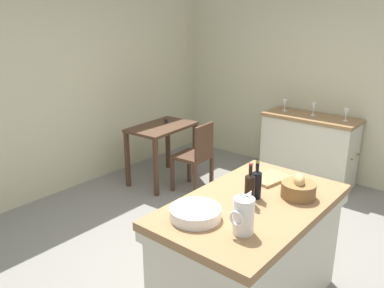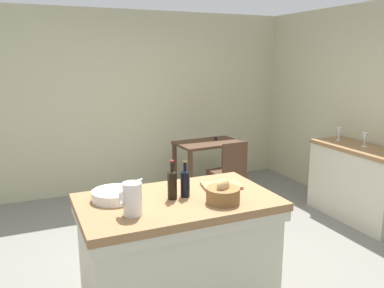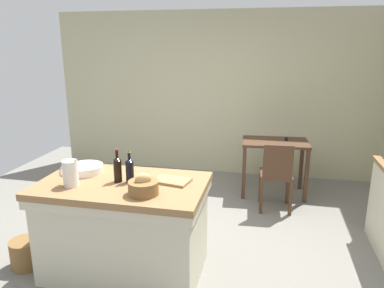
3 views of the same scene
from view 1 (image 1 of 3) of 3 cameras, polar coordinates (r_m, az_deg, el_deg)
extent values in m
plane|color=slate|center=(3.77, 5.41, -16.72)|extent=(6.76, 6.76, 0.00)
cube|color=#B7B28E|center=(5.10, -19.10, 7.55)|extent=(5.32, 0.12, 2.60)
cube|color=#B7B28E|center=(5.52, 21.55, 8.03)|extent=(0.12, 5.20, 2.60)
cube|color=olive|center=(2.86, 8.80, -8.87)|extent=(1.49, 0.88, 0.06)
cube|color=beige|center=(2.89, 8.73, -10.10)|extent=(1.47, 0.86, 0.08)
cube|color=beige|center=(3.09, 8.38, -16.29)|extent=(1.41, 0.80, 0.83)
cube|color=olive|center=(5.39, 17.00, 3.71)|extent=(0.52, 1.22, 0.04)
cube|color=beige|center=(5.51, 16.57, -0.83)|extent=(0.49, 1.19, 0.86)
sphere|color=brown|center=(5.20, 22.26, -2.10)|extent=(0.03, 0.03, 0.03)
sphere|color=brown|center=(5.42, 23.05, -1.42)|extent=(0.03, 0.03, 0.03)
cube|color=#472D1E|center=(5.17, -4.44, 2.49)|extent=(0.94, 0.62, 0.04)
cube|color=#472D1E|center=(4.84, -5.29, -3.50)|extent=(0.05, 0.05, 0.74)
cube|color=#472D1E|center=(5.45, 0.45, -0.90)|extent=(0.05, 0.05, 0.74)
cube|color=#472D1E|center=(5.16, -9.40, -2.29)|extent=(0.05, 0.05, 0.74)
cube|color=#472D1E|center=(5.73, -3.54, 0.04)|extent=(0.05, 0.05, 0.74)
cylinder|color=black|center=(5.30, -3.82, 3.38)|extent=(0.04, 0.04, 0.05)
cube|color=#472D1E|center=(4.95, 0.02, -1.78)|extent=(0.43, 0.43, 0.04)
cube|color=#472D1E|center=(4.78, 1.77, 0.40)|extent=(0.36, 0.06, 0.42)
cube|color=#472D1E|center=(5.27, -0.41, -3.32)|extent=(0.04, 0.04, 0.44)
cube|color=#472D1E|center=(5.01, -2.86, -4.54)|extent=(0.04, 0.04, 0.44)
cube|color=#472D1E|center=(5.08, 2.86, -4.19)|extent=(0.04, 0.04, 0.44)
cube|color=#472D1E|center=(4.81, 0.50, -5.52)|extent=(0.04, 0.04, 0.44)
cylinder|color=silver|center=(2.41, 7.53, -10.32)|extent=(0.13, 0.13, 0.23)
cone|color=silver|center=(2.40, 8.41, -7.19)|extent=(0.07, 0.04, 0.06)
torus|color=silver|center=(2.35, 6.54, -10.77)|extent=(0.02, 0.10, 0.10)
cylinder|color=silver|center=(2.59, 0.51, -10.02)|extent=(0.34, 0.34, 0.07)
cylinder|color=brown|center=(2.96, 15.23, -6.50)|extent=(0.25, 0.25, 0.11)
ellipsoid|color=tan|center=(2.93, 15.35, -5.15)|extent=(0.16, 0.14, 0.10)
cube|color=#99754C|center=(3.23, 11.30, -4.93)|extent=(0.35, 0.26, 0.02)
cylinder|color=black|center=(2.87, 9.37, -5.99)|extent=(0.07, 0.07, 0.19)
cone|color=black|center=(2.83, 9.48, -3.98)|extent=(0.07, 0.07, 0.02)
cylinder|color=black|center=(2.81, 9.53, -3.12)|extent=(0.03, 0.03, 0.07)
cylinder|color=#B29933|center=(2.80, 9.56, -2.58)|extent=(0.03, 0.03, 0.01)
cylinder|color=black|center=(2.77, 8.39, -6.68)|extent=(0.07, 0.07, 0.21)
cone|color=black|center=(2.73, 8.50, -4.49)|extent=(0.07, 0.07, 0.02)
cylinder|color=black|center=(2.71, 8.55, -3.55)|extent=(0.03, 0.03, 0.07)
cylinder|color=maroon|center=(2.70, 8.58, -2.95)|extent=(0.03, 0.03, 0.01)
cylinder|color=white|center=(5.27, 21.42, 3.19)|extent=(0.06, 0.06, 0.00)
cylinder|color=white|center=(5.26, 21.46, 3.54)|extent=(0.01, 0.01, 0.06)
cone|color=white|center=(5.25, 21.56, 4.33)|extent=(0.07, 0.07, 0.09)
cylinder|color=white|center=(5.42, 17.19, 4.04)|extent=(0.06, 0.06, 0.00)
cylinder|color=white|center=(5.42, 17.22, 4.41)|extent=(0.01, 0.01, 0.07)
cone|color=white|center=(5.40, 17.30, 5.28)|extent=(0.07, 0.07, 0.10)
cylinder|color=white|center=(5.59, 13.31, 4.76)|extent=(0.06, 0.06, 0.00)
cylinder|color=white|center=(5.58, 13.33, 5.10)|extent=(0.01, 0.01, 0.06)
cone|color=white|center=(5.56, 13.39, 5.88)|extent=(0.07, 0.07, 0.09)
camera|label=2|loc=(1.79, 86.40, -5.97)|focal=36.60mm
camera|label=3|loc=(3.79, 64.76, 6.70)|focal=34.10mm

